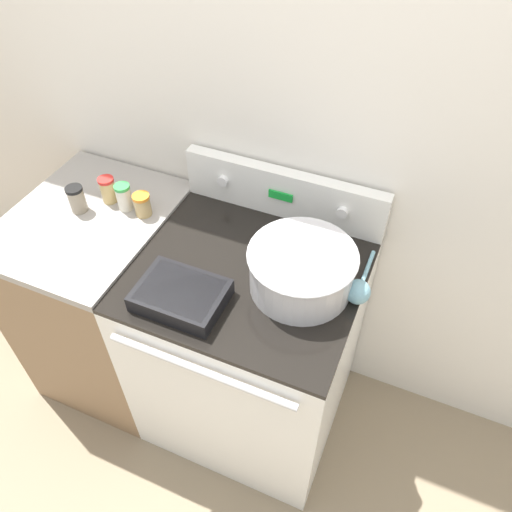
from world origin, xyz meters
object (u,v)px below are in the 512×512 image
at_px(mixing_bowl, 302,268).
at_px(ladle, 358,290).
at_px(casserole_dish, 181,295).
at_px(spice_jar_green_cap, 124,197).
at_px(spice_jar_orange_cap, 142,205).
at_px(spice_jar_black_cap, 77,199).
at_px(spice_jar_red_cap, 108,190).

height_order(mixing_bowl, ladle, mixing_bowl).
xyz_separation_m(casserole_dish, spice_jar_green_cap, (-0.40, 0.30, 0.03)).
relative_size(casserole_dish, spice_jar_green_cap, 2.60).
height_order(spice_jar_orange_cap, spice_jar_green_cap, spice_jar_green_cap).
height_order(mixing_bowl, spice_jar_black_cap, mixing_bowl).
bearing_deg(spice_jar_black_cap, spice_jar_green_cap, 26.53).
bearing_deg(ladle, spice_jar_green_cap, 175.25).
relative_size(mixing_bowl, spice_jar_green_cap, 3.28).
distance_m(ladle, spice_jar_black_cap, 1.06).
xyz_separation_m(mixing_bowl, ladle, (0.18, 0.02, -0.05)).
bearing_deg(ladle, spice_jar_black_cap, -179.94).
bearing_deg(spice_jar_red_cap, casserole_dish, -33.41).
bearing_deg(spice_jar_orange_cap, ladle, -5.05).
bearing_deg(spice_jar_orange_cap, mixing_bowl, -8.55).
bearing_deg(spice_jar_green_cap, spice_jar_orange_cap, -1.67).
bearing_deg(spice_jar_green_cap, ladle, -4.75).
xyz_separation_m(ladle, spice_jar_orange_cap, (-0.82, 0.07, 0.02)).
bearing_deg(spice_jar_red_cap, spice_jar_black_cap, -128.71).
bearing_deg(mixing_bowl, spice_jar_orange_cap, 171.45).
xyz_separation_m(mixing_bowl, spice_jar_orange_cap, (-0.64, 0.10, -0.03)).
distance_m(casserole_dish, spice_jar_red_cap, 0.58).
xyz_separation_m(casserole_dish, spice_jar_black_cap, (-0.55, 0.23, 0.03)).
xyz_separation_m(ladle, spice_jar_red_cap, (-0.98, 0.09, 0.03)).
xyz_separation_m(mixing_bowl, casserole_dish, (-0.32, -0.20, -0.05)).
height_order(ladle, spice_jar_green_cap, spice_jar_green_cap).
distance_m(ladle, spice_jar_red_cap, 0.99).
relative_size(ladle, spice_jar_black_cap, 2.56).
relative_size(ladle, spice_jar_red_cap, 2.57).
distance_m(spice_jar_orange_cap, spice_jar_black_cap, 0.24).
height_order(spice_jar_red_cap, spice_jar_black_cap, same).
bearing_deg(spice_jar_orange_cap, spice_jar_black_cap, -162.23).
xyz_separation_m(casserole_dish, spice_jar_orange_cap, (-0.32, 0.30, 0.02)).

